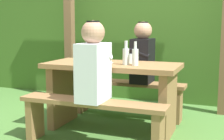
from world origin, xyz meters
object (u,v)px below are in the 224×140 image
object	(u,v)px
bench_near	(92,114)
bench_far	(127,91)
bottle_left	(135,56)
picnic_table	(112,85)
person_black_coat	(143,55)
cell_phone	(106,63)
bottle_right	(91,55)
drinking_glass	(130,59)
person_white_shirt	(93,64)
bottle_center	(126,55)

from	to	relation	value
bench_near	bench_far	xyz separation A→B (m)	(0.00, 1.03, 0.00)
bench_far	bottle_left	world-z (taller)	bottle_left
picnic_table	person_black_coat	world-z (taller)	person_black_coat
bench_near	cell_phone	xyz separation A→B (m)	(-0.06, 0.48, 0.41)
bottle_right	cell_phone	size ratio (longest dim) A/B	1.67
person_black_coat	bottle_left	size ratio (longest dim) A/B	3.02
picnic_table	drinking_glass	bearing A→B (deg)	21.05
person_white_shirt	cell_phone	bearing A→B (deg)	99.19
person_white_shirt	bottle_right	xyz separation A→B (m)	(-0.23, 0.45, 0.04)
bench_near	bottle_right	xyz separation A→B (m)	(-0.21, 0.45, 0.49)
bottle_center	bottle_right	bearing A→B (deg)	178.50
bottle_right	cell_phone	distance (m)	0.18
bench_near	bottle_right	size ratio (longest dim) A/B	6.00
bench_near	cell_phone	distance (m)	0.63
bench_far	cell_phone	distance (m)	0.69
drinking_glass	bottle_right	bearing A→B (deg)	-161.70
bench_far	bottle_center	size ratio (longest dim) A/B	5.77
picnic_table	bottle_right	size ratio (longest dim) A/B	6.00
bottle_left	bottle_center	distance (m)	0.11
bench_near	bottle_center	distance (m)	0.69
bottle_left	person_white_shirt	bearing A→B (deg)	-121.64
bench_near	cell_phone	size ratio (longest dim) A/B	10.00
bench_near	bottle_left	size ratio (longest dim) A/B	5.88
picnic_table	bench_near	bearing A→B (deg)	-90.00
bottle_center	cell_phone	distance (m)	0.25
picnic_table	bench_far	size ratio (longest dim) A/B	1.00
drinking_glass	cell_phone	world-z (taller)	drinking_glass
bottle_center	cell_phone	xyz separation A→B (m)	(-0.23, 0.03, -0.09)
picnic_table	person_white_shirt	bearing A→B (deg)	-87.59
bench_far	cell_phone	size ratio (longest dim) A/B	10.00
picnic_table	drinking_glass	world-z (taller)	drinking_glass
bench_near	bottle_center	bearing A→B (deg)	68.21
person_black_coat	bottle_right	xyz separation A→B (m)	(-0.40, -0.57, 0.04)
bottle_left	bottle_right	bearing A→B (deg)	176.54
cell_phone	bottle_center	bearing A→B (deg)	19.15
person_white_shirt	cell_phone	xyz separation A→B (m)	(-0.08, 0.47, -0.04)
bench_far	person_white_shirt	distance (m)	1.12
person_white_shirt	bottle_right	world-z (taller)	person_white_shirt
bench_far	bottle_right	size ratio (longest dim) A/B	6.00
bottle_right	person_black_coat	bearing A→B (deg)	55.07
drinking_glass	bottle_left	world-z (taller)	bottle_left
person_black_coat	cell_phone	distance (m)	0.60
bench_near	bench_far	size ratio (longest dim) A/B	1.00
drinking_glass	bench_near	bearing A→B (deg)	-107.13
bottle_center	person_white_shirt	bearing A→B (deg)	-109.50
picnic_table	person_black_coat	bearing A→B (deg)	69.89
picnic_table	drinking_glass	xyz separation A→B (m)	(0.18, 0.07, 0.28)
person_black_coat	drinking_glass	bearing A→B (deg)	-90.94
picnic_table	bench_far	xyz separation A→B (m)	(0.00, 0.51, -0.18)
picnic_table	bench_near	world-z (taller)	picnic_table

